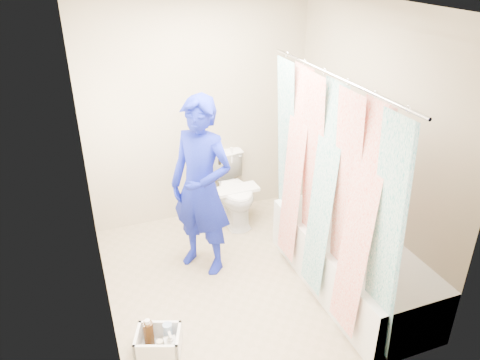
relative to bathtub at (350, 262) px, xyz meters
name	(u,v)px	position (x,y,z in m)	size (l,w,h in m)	color
floor	(243,279)	(-0.85, 0.43, -0.27)	(2.60, 2.60, 0.00)	tan
ceiling	(245,4)	(-0.85, 0.43, 2.13)	(2.40, 2.60, 0.02)	silver
wall_back	(199,113)	(-0.85, 1.73, 0.93)	(2.40, 0.02, 2.40)	tan
wall_front	(325,249)	(-0.85, -0.88, 0.93)	(2.40, 0.02, 2.40)	tan
wall_left	(91,186)	(-2.05, 0.43, 0.93)	(0.02, 2.60, 2.40)	tan
wall_right	(369,141)	(0.35, 0.43, 0.93)	(0.02, 2.60, 2.40)	tan
bathtub	(350,262)	(0.00, 0.00, 0.00)	(0.70, 1.75, 0.50)	silver
curtain_rod	(336,76)	(-0.33, 0.00, 1.68)	(0.02, 0.02, 1.90)	silver
shower_curtain	(325,193)	(-0.33, 0.00, 0.75)	(0.06, 1.75, 1.80)	white
toilet	(233,190)	(-0.58, 1.45, 0.10)	(0.42, 0.73, 0.75)	white
tank_lid	(237,189)	(-0.57, 1.33, 0.17)	(0.46, 0.20, 0.03)	white
tank_internals	(223,153)	(-0.62, 1.65, 0.47)	(0.18, 0.06, 0.24)	black
plumber	(201,188)	(-1.12, 0.77, 0.57)	(0.61, 0.40, 1.68)	#0D138A
cleaning_caddy	(160,344)	(-1.75, -0.17, -0.18)	(0.40, 0.36, 0.25)	white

